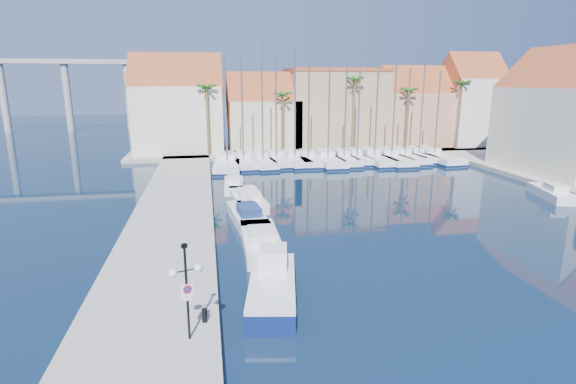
# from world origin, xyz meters

# --- Properties ---
(ground) EXTENTS (260.00, 260.00, 0.00)m
(ground) POSITION_xyz_m (0.00, 0.00, 0.00)
(ground) COLOR black
(ground) RESTS_ON ground
(quay_west) EXTENTS (6.00, 77.00, 0.50)m
(quay_west) POSITION_xyz_m (-9.00, 13.50, 0.25)
(quay_west) COLOR gray
(quay_west) RESTS_ON ground
(shore_north) EXTENTS (54.00, 16.00, 0.50)m
(shore_north) POSITION_xyz_m (10.00, 48.00, 0.25)
(shore_north) COLOR gray
(shore_north) RESTS_ON ground
(lamp_post) EXTENTS (1.28, 0.67, 3.91)m
(lamp_post) POSITION_xyz_m (-7.18, -2.55, 3.07)
(lamp_post) COLOR black
(lamp_post) RESTS_ON quay_west
(bollard) EXTENTS (0.23, 0.23, 0.57)m
(bollard) POSITION_xyz_m (-6.60, -1.38, 0.79)
(bollard) COLOR black
(bollard) RESTS_ON quay_west
(fishing_boat) EXTENTS (3.18, 6.59, 2.21)m
(fishing_boat) POSITION_xyz_m (-3.41, 1.05, 0.73)
(fishing_boat) COLOR #0E1B54
(fishing_boat) RESTS_ON ground
(motorboat_west_0) EXTENTS (2.39, 7.07, 1.40)m
(motorboat_west_0) POSITION_xyz_m (-3.13, 7.82, 0.51)
(motorboat_west_0) COLOR white
(motorboat_west_0) RESTS_ON ground
(motorboat_west_1) EXTENTS (2.78, 6.86, 1.40)m
(motorboat_west_1) POSITION_xyz_m (-3.48, 13.39, 0.51)
(motorboat_west_1) COLOR white
(motorboat_west_1) RESTS_ON ground
(motorboat_west_2) EXTENTS (2.88, 7.50, 1.40)m
(motorboat_west_2) POSITION_xyz_m (-3.02, 18.34, 0.51)
(motorboat_west_2) COLOR white
(motorboat_west_2) RESTS_ON ground
(motorboat_west_3) EXTENTS (2.07, 5.61, 1.40)m
(motorboat_west_3) POSITION_xyz_m (-3.85, 23.86, 0.51)
(motorboat_west_3) COLOR white
(motorboat_west_3) RESTS_ON ground
(motorboat_east_1) EXTENTS (3.25, 6.10, 1.40)m
(motorboat_east_1) POSITION_xyz_m (23.98, 15.61, 0.51)
(motorboat_east_1) COLOR white
(motorboat_east_1) RESTS_ON ground
(sailboat_0) EXTENTS (3.94, 11.60, 12.71)m
(sailboat_0) POSITION_xyz_m (-3.86, 35.67, 0.57)
(sailboat_0) COLOR white
(sailboat_0) RESTS_ON ground
(sailboat_1) EXTENTS (3.15, 9.71, 13.33)m
(sailboat_1) POSITION_xyz_m (-1.95, 36.53, 0.60)
(sailboat_1) COLOR white
(sailboat_1) RESTS_ON ground
(sailboat_2) EXTENTS (3.09, 9.16, 14.79)m
(sailboat_2) POSITION_xyz_m (0.38, 35.90, 0.64)
(sailboat_2) COLOR white
(sailboat_2) RESTS_ON ground
(sailboat_3) EXTENTS (2.99, 8.76, 12.96)m
(sailboat_3) POSITION_xyz_m (2.16, 36.61, 0.62)
(sailboat_3) COLOR white
(sailboat_3) RESTS_ON ground
(sailboat_4) EXTENTS (3.30, 9.62, 14.32)m
(sailboat_4) POSITION_xyz_m (4.46, 36.54, 0.62)
(sailboat_4) COLOR white
(sailboat_4) RESTS_ON ground
(sailboat_5) EXTENTS (2.70, 8.92, 13.00)m
(sailboat_5) POSITION_xyz_m (6.20, 36.22, 0.61)
(sailboat_5) COLOR white
(sailboat_5) RESTS_ON ground
(sailboat_6) EXTENTS (2.85, 10.58, 12.89)m
(sailboat_6) POSITION_xyz_m (8.62, 35.94, 0.58)
(sailboat_6) COLOR white
(sailboat_6) RESTS_ON ground
(sailboat_7) EXTENTS (2.46, 9.15, 12.11)m
(sailboat_7) POSITION_xyz_m (10.77, 35.98, 0.59)
(sailboat_7) COLOR white
(sailboat_7) RESTS_ON ground
(sailboat_8) EXTENTS (2.21, 8.34, 14.04)m
(sailboat_8) POSITION_xyz_m (12.65, 36.43, 0.65)
(sailboat_8) COLOR white
(sailboat_8) RESTS_ON ground
(sailboat_9) EXTENTS (3.14, 10.91, 14.84)m
(sailboat_9) POSITION_xyz_m (14.80, 36.08, 0.60)
(sailboat_9) COLOR white
(sailboat_9) RESTS_ON ground
(sailboat_10) EXTENTS (3.09, 10.97, 12.43)m
(sailboat_10) POSITION_xyz_m (16.97, 35.70, 0.57)
(sailboat_10) COLOR white
(sailboat_10) RESTS_ON ground
(sailboat_11) EXTENTS (3.37, 10.44, 11.77)m
(sailboat_11) POSITION_xyz_m (19.10, 36.36, 0.57)
(sailboat_11) COLOR white
(sailboat_11) RESTS_ON ground
(sailboat_12) EXTENTS (2.46, 8.63, 13.30)m
(sailboat_12) POSITION_xyz_m (21.19, 36.50, 0.63)
(sailboat_12) COLOR white
(sailboat_12) RESTS_ON ground
(sailboat_13) EXTENTS (3.89, 11.65, 11.43)m
(sailboat_13) POSITION_xyz_m (22.91, 35.93, 0.56)
(sailboat_13) COLOR white
(sailboat_13) RESTS_ON ground
(building_0) EXTENTS (12.30, 9.00, 13.50)m
(building_0) POSITION_xyz_m (-10.00, 47.00, 6.52)
(building_0) COLOR beige
(building_0) RESTS_ON shore_north
(building_1) EXTENTS (10.30, 8.00, 11.00)m
(building_1) POSITION_xyz_m (2.00, 47.00, 5.30)
(building_1) COLOR beige
(building_1) RESTS_ON shore_north
(building_2) EXTENTS (14.20, 10.20, 11.50)m
(building_2) POSITION_xyz_m (13.00, 48.00, 6.26)
(building_2) COLOR tan
(building_2) RESTS_ON shore_north
(building_3) EXTENTS (10.30, 8.00, 12.00)m
(building_3) POSITION_xyz_m (25.00, 47.00, 5.86)
(building_3) COLOR tan
(building_3) RESTS_ON shore_north
(building_4) EXTENTS (8.30, 8.00, 14.00)m
(building_4) POSITION_xyz_m (34.00, 46.00, 6.97)
(building_4) COLOR silver
(building_4) RESTS_ON shore_north
(building_6) EXTENTS (9.00, 14.30, 13.50)m
(building_6) POSITION_xyz_m (32.00, 24.00, 6.52)
(building_6) COLOR beige
(building_6) RESTS_ON shore_east
(palm_0) EXTENTS (2.60, 2.60, 10.15)m
(palm_0) POSITION_xyz_m (-6.00, 42.00, 9.08)
(palm_0) COLOR brown
(palm_0) RESTS_ON shore_north
(palm_1) EXTENTS (2.60, 2.60, 9.15)m
(palm_1) POSITION_xyz_m (4.00, 42.00, 8.14)
(palm_1) COLOR brown
(palm_1) RESTS_ON shore_north
(palm_2) EXTENTS (2.60, 2.60, 11.15)m
(palm_2) POSITION_xyz_m (14.00, 42.00, 10.02)
(palm_2) COLOR brown
(palm_2) RESTS_ON shore_north
(palm_3) EXTENTS (2.60, 2.60, 9.65)m
(palm_3) POSITION_xyz_m (22.00, 42.00, 8.61)
(palm_3) COLOR brown
(palm_3) RESTS_ON shore_north
(palm_4) EXTENTS (2.60, 2.60, 10.65)m
(palm_4) POSITION_xyz_m (30.00, 42.00, 9.55)
(palm_4) COLOR brown
(palm_4) RESTS_ON shore_north
(viaduct) EXTENTS (48.00, 2.20, 14.45)m
(viaduct) POSITION_xyz_m (-39.07, 82.00, 10.25)
(viaduct) COLOR #9E9E99
(viaduct) RESTS_ON ground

